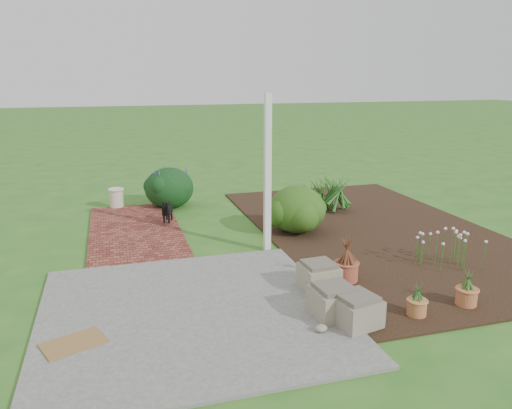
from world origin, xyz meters
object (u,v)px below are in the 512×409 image
object	(u,v)px
cream_ceramic_urn	(116,198)
evergreen_shrub	(297,208)
black_dog	(167,210)
stone_trough_near	(356,312)

from	to	relation	value
cream_ceramic_urn	evergreen_shrub	size ratio (longest dim) A/B	0.38
black_dog	evergreen_shrub	size ratio (longest dim) A/B	0.44
stone_trough_near	evergreen_shrub	xyz separation A→B (m)	(0.62, 3.46, 0.26)
evergreen_shrub	black_dog	bearing A→B (deg)	151.69
evergreen_shrub	stone_trough_near	bearing A→B (deg)	-100.13
stone_trough_near	cream_ceramic_urn	world-z (taller)	cream_ceramic_urn
black_dog	evergreen_shrub	distance (m)	2.48
stone_trough_near	black_dog	size ratio (longest dim) A/B	1.04
stone_trough_near	black_dog	world-z (taller)	black_dog
cream_ceramic_urn	evergreen_shrub	world-z (taller)	evergreen_shrub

